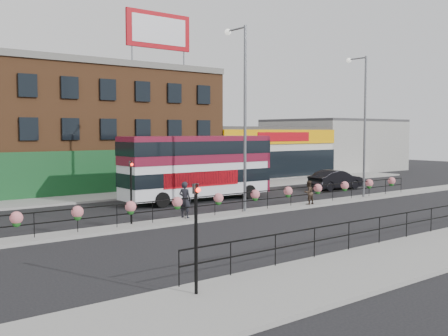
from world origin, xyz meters
TOP-DOWN VIEW (x-y plane):
  - ground at (0.00, 0.00)m, footprint 120.00×120.00m
  - south_pavement at (0.00, -12.00)m, footprint 60.00×4.00m
  - north_pavement at (0.00, 12.00)m, footprint 60.00×4.00m
  - median at (0.00, 0.00)m, footprint 60.00×1.60m
  - yellow_line_inner at (0.00, -9.70)m, footprint 60.00×0.10m
  - yellow_line_outer at (0.00, -9.88)m, footprint 60.00×0.10m
  - brick_building at (-4.00, 19.96)m, footprint 25.00×12.21m
  - supermarket at (16.00, 19.90)m, footprint 15.00×12.25m
  - warehouse_east at (30.75, 20.00)m, footprint 14.50×12.00m
  - billboard at (2.50, 14.99)m, footprint 6.00×0.29m
  - median_railing at (-0.00, 0.00)m, footprint 30.04×0.56m
  - south_railing at (-2.00, -10.10)m, footprint 20.04×0.05m
  - double_decker_bus at (0.36, 6.33)m, footprint 11.16×2.87m
  - car at (13.53, 5.17)m, footprint 2.46×5.19m
  - pedestrian_a at (-4.81, 0.30)m, footprint 1.07×1.00m
  - pedestrian_b at (4.37, -0.23)m, footprint 0.77×0.61m
  - lamp_column_west at (-0.71, 0.39)m, footprint 0.39×1.89m
  - lamp_column_east at (10.38, 0.28)m, footprint 0.36×1.76m
  - traffic_light_south at (-12.00, -11.01)m, footprint 0.15×0.28m
  - traffic_light_median at (-8.00, 0.39)m, footprint 0.15×0.28m

SIDE VIEW (x-z plane):
  - ground at x=0.00m, z-range 0.00..0.00m
  - yellow_line_inner at x=0.00m, z-range 0.00..0.01m
  - yellow_line_outer at x=0.00m, z-range 0.00..0.01m
  - south_pavement at x=0.00m, z-range 0.00..0.15m
  - north_pavement at x=0.00m, z-range 0.00..0.15m
  - median at x=0.00m, z-range 0.00..0.15m
  - car at x=13.53m, z-range 0.00..1.63m
  - pedestrian_b at x=4.37m, z-range 0.15..1.68m
  - south_railing at x=-2.00m, z-range 0.40..1.52m
  - median_railing at x=0.00m, z-range 0.43..1.66m
  - pedestrian_a at x=-4.81m, z-range 0.15..2.13m
  - traffic_light_south at x=-12.00m, z-range 0.64..4.29m
  - traffic_light_median at x=-8.00m, z-range 0.64..4.29m
  - supermarket at x=16.00m, z-range 0.00..5.30m
  - double_decker_bus at x=0.36m, z-range 0.52..5.02m
  - warehouse_east at x=30.75m, z-range 0.00..6.30m
  - brick_building at x=-4.00m, z-range -0.02..10.28m
  - lamp_column_east at x=10.38m, z-range 1.08..11.08m
  - lamp_column_west at x=-0.71m, z-range 1.15..11.95m
  - billboard at x=2.50m, z-range 10.98..15.38m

